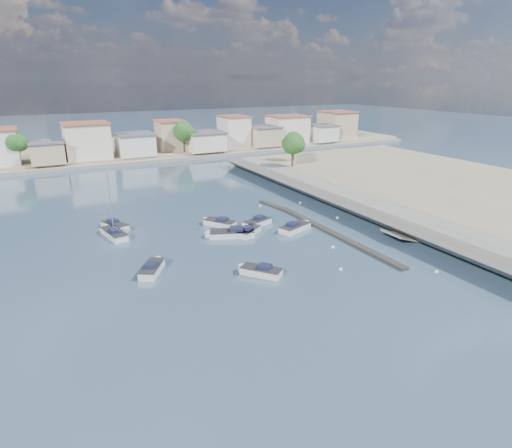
{
  "coord_description": "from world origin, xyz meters",
  "views": [
    {
      "loc": [
        -26.74,
        -32.74,
        19.8
      ],
      "look_at": [
        -2.01,
        14.7,
        1.4
      ],
      "focal_mm": 30.0,
      "sensor_mm": 36.0,
      "label": 1
    }
  ],
  "objects": [
    {
      "name": "sailboat",
      "position": [
        -19.05,
        22.56,
        0.42
      ],
      "size": [
        2.82,
        6.08,
        9.0
      ],
      "color": "silver",
      "rests_on": "ground"
    },
    {
      "name": "ground",
      "position": [
        0.0,
        40.0,
        0.0
      ],
      "size": [
        400.0,
        400.0,
        0.0
      ],
      "primitive_type": "plane",
      "color": "#293D53",
      "rests_on": "ground"
    },
    {
      "name": "motorboat_f",
      "position": [
        -5.14,
        20.18,
        0.38
      ],
      "size": [
        4.04,
        4.74,
        1.48
      ],
      "color": "silver",
      "rests_on": "ground"
    },
    {
      "name": "mooring_buoys",
      "position": [
        7.07,
        11.16,
        0.05
      ],
      "size": [
        11.3,
        31.0,
        0.41
      ],
      "color": "white",
      "rests_on": "ground"
    },
    {
      "name": "breakwater",
      "position": [
        6.9,
        12.69,
        0.17
      ],
      "size": [
        2.0,
        31.02,
        0.35
      ],
      "color": "black",
      "rests_on": "ground"
    },
    {
      "name": "shore_trees",
      "position": [
        8.34,
        68.11,
        6.22
      ],
      "size": [
        74.56,
        38.32,
        7.92
      ],
      "color": "#38281E",
      "rests_on": "ground"
    },
    {
      "name": "motorboat_h",
      "position": [
        3.55,
        13.49,
        0.38
      ],
      "size": [
        5.46,
        3.49,
        1.48
      ],
      "color": "silver",
      "rests_on": "ground"
    },
    {
      "name": "motorboat_c",
      "position": [
        -5.52,
        15.41,
        0.38
      ],
      "size": [
        6.39,
        4.13,
        1.48
      ],
      "color": "silver",
      "rests_on": "ground"
    },
    {
      "name": "motorboat_d",
      "position": [
        -0.49,
        17.62,
        0.38
      ],
      "size": [
        4.99,
        3.28,
        1.48
      ],
      "color": "silver",
      "rests_on": "ground"
    },
    {
      "name": "seawall_walkway",
      "position": [
        18.5,
        13.0,
        0.9
      ],
      "size": [
        5.0,
        90.0,
        1.8
      ],
      "primitive_type": "cube",
      "color": "slate",
      "rests_on": "ground"
    },
    {
      "name": "motorboat_b",
      "position": [
        -2.8,
        15.03,
        0.38
      ],
      "size": [
        4.31,
        3.79,
        1.48
      ],
      "color": "silver",
      "rests_on": "ground"
    },
    {
      "name": "far_shore_land",
      "position": [
        0.0,
        92.0,
        0.7
      ],
      "size": [
        160.0,
        40.0,
        1.4
      ],
      "primitive_type": "cube",
      "color": "gray",
      "rests_on": "ground"
    },
    {
      "name": "far_town",
      "position": [
        10.71,
        76.92,
        4.93
      ],
      "size": [
        113.01,
        12.8,
        8.35
      ],
      "color": "beige",
      "rests_on": "far_shore_land"
    },
    {
      "name": "motorboat_a",
      "position": [
        -7.47,
        3.5,
        0.38
      ],
      "size": [
        4.06,
        4.42,
        1.48
      ],
      "color": "silver",
      "rests_on": "ground"
    },
    {
      "name": "seawall_embankment",
      "position": [
        40.1,
        12.99,
        0.85
      ],
      "size": [
        49.65,
        90.0,
        2.9
      ],
      "color": "slate",
      "rests_on": "ground"
    },
    {
      "name": "motorboat_g",
      "position": [
        -18.2,
        25.32,
        0.38
      ],
      "size": [
        3.33,
        5.08,
        1.48
      ],
      "color": "silver",
      "rests_on": "ground"
    },
    {
      "name": "far_shore_quay",
      "position": [
        0.0,
        71.0,
        0.4
      ],
      "size": [
        160.0,
        2.5,
        0.8
      ],
      "primitive_type": "cube",
      "color": "slate",
      "rests_on": "ground"
    },
    {
      "name": "motorboat_e",
      "position": [
        -17.25,
        9.48,
        0.38
      ],
      "size": [
        3.71,
        4.61,
        1.48
      ],
      "color": "silver",
      "rests_on": "ground"
    }
  ]
}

